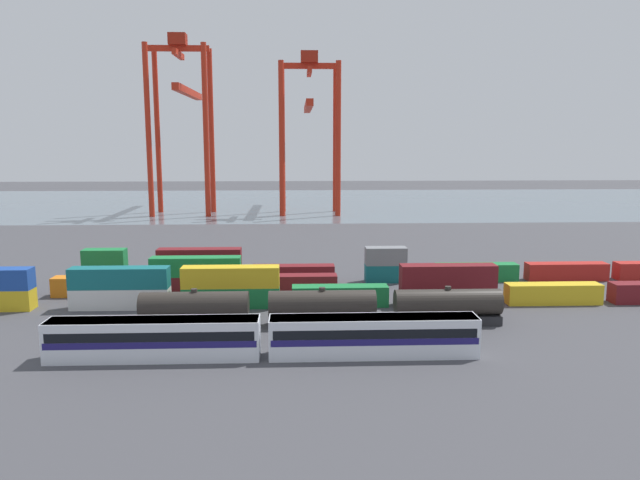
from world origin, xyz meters
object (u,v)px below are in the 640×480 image
at_px(passenger_train, 264,336).
at_px(shipping_container_0, 8,299).
at_px(gantry_crane_central, 309,118).
at_px(shipping_container_18, 200,275).
at_px(freight_tank_row, 322,308).
at_px(gantry_crane_west, 182,108).

distance_m(passenger_train, shipping_container_0, 37.19).
xyz_separation_m(shipping_container_0, gantry_crane_central, (39.71, 104.16, 26.30)).
bearing_deg(shipping_container_18, shipping_container_0, -148.64).
bearing_deg(shipping_container_0, freight_tank_row, -11.96).
relative_size(gantry_crane_west, gantry_crane_central, 1.10).
relative_size(passenger_train, gantry_crane_west, 0.82).
bearing_deg(freight_tank_row, shipping_container_0, 168.04).
distance_m(passenger_train, gantry_crane_central, 125.09).
bearing_deg(gantry_crane_central, gantry_crane_west, -179.67).
height_order(gantry_crane_west, gantry_crane_central, gantry_crane_west).
relative_size(shipping_container_0, gantry_crane_west, 0.12).
xyz_separation_m(gantry_crane_west, gantry_crane_central, (36.46, 0.21, -2.72)).
xyz_separation_m(freight_tank_row, gantry_crane_west, (-35.22, 112.11, 28.24)).
bearing_deg(shipping_container_0, gantry_crane_central, 69.13).
bearing_deg(gantry_crane_central, passenger_train, -93.38).
xyz_separation_m(freight_tank_row, gantry_crane_central, (1.24, 112.32, 25.52)).
height_order(shipping_container_0, gantry_crane_west, gantry_crane_west).
height_order(passenger_train, shipping_container_18, passenger_train).
bearing_deg(shipping_container_18, passenger_train, -70.59).
xyz_separation_m(passenger_train, gantry_crane_west, (-29.23, 122.05, 28.17)).
relative_size(shipping_container_18, gantry_crane_central, 0.26).
xyz_separation_m(passenger_train, gantry_crane_central, (7.22, 122.26, 25.46)).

